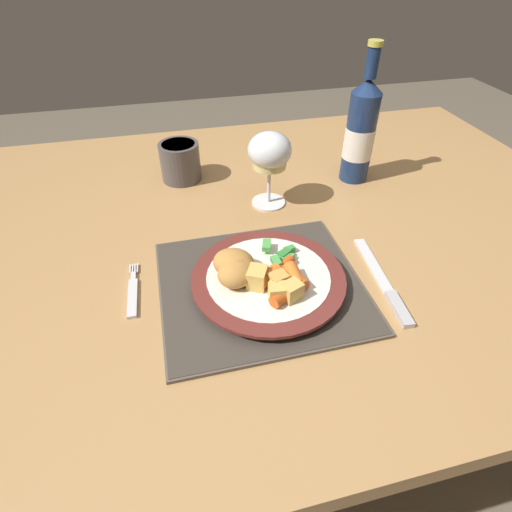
{
  "coord_description": "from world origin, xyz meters",
  "views": [
    {
      "loc": [
        -0.13,
        -0.62,
        1.18
      ],
      "look_at": [
        -0.01,
        -0.14,
        0.78
      ],
      "focal_mm": 28.0,
      "sensor_mm": 36.0,
      "label": 1
    }
  ],
  "objects": [
    {
      "name": "dining_table",
      "position": [
        0.0,
        0.0,
        0.66
      ],
      "size": [
        1.49,
        0.98,
        0.74
      ],
      "color": "#AD7F4C",
      "rests_on": "ground"
    },
    {
      "name": "bottle",
      "position": [
        0.28,
        0.12,
        0.85
      ],
      "size": [
        0.06,
        0.06,
        0.28
      ],
      "color": "navy",
      "rests_on": "dining_table"
    },
    {
      "name": "drinking_cup",
      "position": [
        -0.1,
        0.21,
        0.78
      ],
      "size": [
        0.09,
        0.09,
        0.08
      ],
      "color": "#4C4747",
      "rests_on": "dining_table"
    },
    {
      "name": "green_beans_pile",
      "position": [
        0.03,
        -0.15,
        0.77
      ],
      "size": [
        0.07,
        0.08,
        0.02
      ],
      "color": "#338438",
      "rests_on": "dinner_plate"
    },
    {
      "name": "table_knife",
      "position": [
        0.18,
        -0.22,
        0.74
      ],
      "size": [
        0.04,
        0.21,
        0.01
      ],
      "color": "silver",
      "rests_on": "dining_table"
    },
    {
      "name": "roast_potatoes",
      "position": [
        -0.0,
        -0.21,
        0.78
      ],
      "size": [
        0.08,
        0.07,
        0.03
      ],
      "color": "#DBB256",
      "rests_on": "dinner_plate"
    },
    {
      "name": "fork",
      "position": [
        -0.21,
        -0.14,
        0.74
      ],
      "size": [
        0.02,
        0.12,
        0.01
      ],
      "color": "silver",
      "rests_on": "dining_table"
    },
    {
      "name": "ground_plane",
      "position": [
        0.0,
        0.0,
        0.0
      ],
      "size": [
        6.0,
        6.0,
        0.0
      ],
      "primitive_type": "plane",
      "color": "brown"
    },
    {
      "name": "wine_glass",
      "position": [
        0.07,
        0.06,
        0.85
      ],
      "size": [
        0.08,
        0.08,
        0.15
      ],
      "color": "silver",
      "rests_on": "dining_table"
    },
    {
      "name": "dinner_plate",
      "position": [
        -0.0,
        -0.18,
        0.76
      ],
      "size": [
        0.24,
        0.24,
        0.02
      ],
      "color": "white",
      "rests_on": "placemat"
    },
    {
      "name": "glazed_carrots",
      "position": [
        0.02,
        -0.2,
        0.78
      ],
      "size": [
        0.08,
        0.1,
        0.02
      ],
      "color": "orange",
      "rests_on": "dinner_plate"
    },
    {
      "name": "breaded_croquettes",
      "position": [
        -0.05,
        -0.17,
        0.78
      ],
      "size": [
        0.08,
        0.1,
        0.04
      ],
      "color": "#B77F3D",
      "rests_on": "dinner_plate"
    },
    {
      "name": "placemat",
      "position": [
        -0.01,
        -0.17,
        0.74
      ],
      "size": [
        0.32,
        0.29,
        0.01
      ],
      "color": "brown",
      "rests_on": "dining_table"
    }
  ]
}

